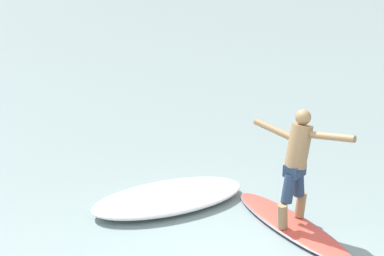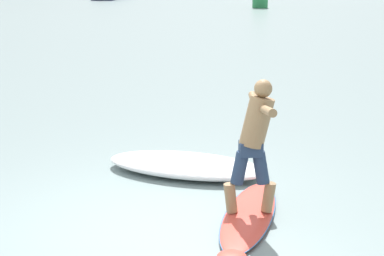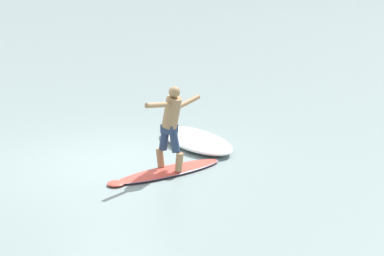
{
  "view_description": "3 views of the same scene",
  "coord_description": "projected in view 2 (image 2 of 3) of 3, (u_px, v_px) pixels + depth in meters",
  "views": [
    {
      "loc": [
        -5.04,
        -1.92,
        3.63
      ],
      "look_at": [
        1.67,
        1.56,
        1.03
      ],
      "focal_mm": 50.0,
      "sensor_mm": 36.0,
      "label": 1
    },
    {
      "loc": [
        -1.6,
        -6.56,
        2.89
      ],
      "look_at": [
        0.88,
        0.79,
        0.89
      ],
      "focal_mm": 60.0,
      "sensor_mm": 36.0,
      "label": 2
    },
    {
      "loc": [
        5.71,
        -10.39,
        3.9
      ],
      "look_at": [
        1.39,
        0.65,
        0.66
      ],
      "focal_mm": 60.0,
      "sensor_mm": 36.0,
      "label": 3
    }
  ],
  "objects": [
    {
      "name": "ground_plane",
      "position": [
        141.0,
        227.0,
        7.24
      ],
      "size": [
        200.0,
        200.0,
        0.0
      ],
      "primitive_type": "plane",
      "color": "gray"
    },
    {
      "name": "surfboard",
      "position": [
        249.0,
        216.0,
        7.43
      ],
      "size": [
        1.67,
        2.26,
        0.21
      ],
      "color": "#DB4A3D",
      "rests_on": "ground"
    },
    {
      "name": "surfer",
      "position": [
        255.0,
        137.0,
        7.24
      ],
      "size": [
        0.67,
        1.45,
        1.56
      ],
      "color": "#97754F",
      "rests_on": "surfboard"
    },
    {
      "name": "wave_foam_at_tail",
      "position": [
        186.0,
        165.0,
        9.04
      ],
      "size": [
        2.47,
        2.24,
        0.24
      ],
      "color": "white",
      "rests_on": "ground"
    }
  ]
}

